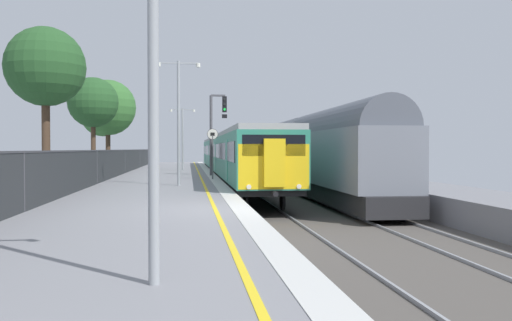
# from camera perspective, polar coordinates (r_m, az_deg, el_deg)

# --- Properties ---
(ground) EXTENTS (17.40, 110.00, 1.21)m
(ground) POSITION_cam_1_polar(r_m,az_deg,el_deg) (15.72, 6.73, -7.18)
(ground) COLOR gray
(commuter_train_at_platform) EXTENTS (2.83, 42.86, 3.81)m
(commuter_train_at_platform) POSITION_cam_1_polar(r_m,az_deg,el_deg) (41.35, -2.73, 0.64)
(commuter_train_at_platform) COLOR #2D846B
(commuter_train_at_platform) RESTS_ON ground
(freight_train_adjacent_track) EXTENTS (2.60, 45.99, 4.63)m
(freight_train_adjacent_track) POSITION_cam_1_polar(r_m,az_deg,el_deg) (41.56, 2.82, 1.02)
(freight_train_adjacent_track) COLOR #232326
(freight_train_adjacent_track) RESTS_ON ground
(signal_gantry) EXTENTS (1.10, 0.24, 5.11)m
(signal_gantry) POSITION_cam_1_polar(r_m,az_deg,el_deg) (34.38, -4.30, 3.73)
(signal_gantry) COLOR #47474C
(signal_gantry) RESTS_ON ground
(speed_limit_sign) EXTENTS (0.59, 0.08, 2.80)m
(speed_limit_sign) POSITION_cam_1_polar(r_m,az_deg,el_deg) (30.03, -4.59, 1.40)
(speed_limit_sign) COLOR #59595B
(speed_limit_sign) RESTS_ON ground
(platform_lamp_near) EXTENTS (2.00, 0.20, 5.65)m
(platform_lamp_near) POSITION_cam_1_polar(r_m,az_deg,el_deg) (7.03, -10.76, 14.74)
(platform_lamp_near) COLOR #93999E
(platform_lamp_near) RESTS_ON ground
(platform_lamp_mid) EXTENTS (2.00, 0.20, 5.72)m
(platform_lamp_mid) POSITION_cam_1_polar(r_m,az_deg,el_deg) (25.25, -8.13, 5.04)
(platform_lamp_mid) COLOR #93999E
(platform_lamp_mid) RESTS_ON ground
(platform_lamp_far) EXTENTS (2.00, 0.20, 4.91)m
(platform_lamp_far) POSITION_cam_1_polar(r_m,az_deg,el_deg) (43.59, -7.72, 2.87)
(platform_lamp_far) COLOR #93999E
(platform_lamp_far) RESTS_ON ground
(platform_back_fence) EXTENTS (0.07, 99.00, 1.64)m
(platform_back_fence) POSITION_cam_1_polar(r_m,az_deg,el_deg) (15.73, -23.22, -1.89)
(platform_back_fence) COLOR #282B2D
(platform_back_fence) RESTS_ON ground
(background_tree_left) EXTENTS (3.61, 3.61, 7.25)m
(background_tree_left) POSITION_cam_1_polar(r_m,az_deg,el_deg) (26.82, -21.09, 8.97)
(background_tree_left) COLOR #473323
(background_tree_left) RESTS_ON ground
(background_tree_centre) EXTENTS (4.46, 4.52, 7.23)m
(background_tree_centre) POSITION_cam_1_polar(r_m,az_deg,el_deg) (45.36, -15.46, 5.13)
(background_tree_centre) COLOR #473323
(background_tree_centre) RESTS_ON ground
(background_tree_right) EXTENTS (3.42, 3.42, 6.58)m
(background_tree_right) POSITION_cam_1_polar(r_m,az_deg,el_deg) (38.76, -16.83, 5.72)
(background_tree_right) COLOR #473323
(background_tree_right) RESTS_ON ground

